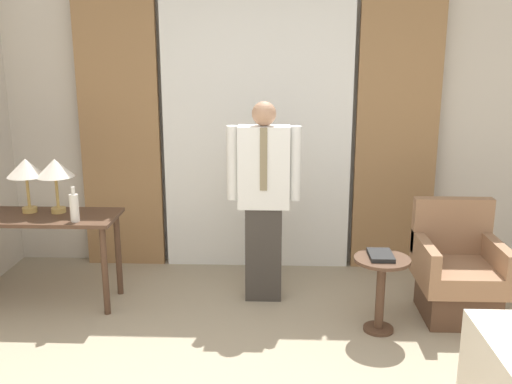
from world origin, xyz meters
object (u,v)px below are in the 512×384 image
at_px(side_table, 381,282).
at_px(person, 264,195).
at_px(table_lamp_left, 26,170).
at_px(bottle_near_edge, 74,207).
at_px(desk, 42,230).
at_px(book, 381,255).
at_px(armchair, 457,275).
at_px(table_lamp_right, 55,170).

bearing_deg(side_table, person, 148.26).
relative_size(table_lamp_left, bottle_near_edge, 1.61).
relative_size(desk, person, 0.75).
height_order(bottle_near_edge, person, person).
bearing_deg(table_lamp_left, book, -9.34).
height_order(person, side_table, person).
xyz_separation_m(bottle_near_edge, book, (2.28, -0.22, -0.27)).
bearing_deg(side_table, book, 119.13).
height_order(bottle_near_edge, side_table, bottle_near_edge).
bearing_deg(book, person, 148.79).
distance_m(desk, person, 1.79).
bearing_deg(bottle_near_edge, desk, 155.82).
relative_size(table_lamp_left, side_table, 0.77).
relative_size(desk, armchair, 1.38).
xyz_separation_m(desk, person, (1.76, 0.15, 0.26)).
distance_m(desk, table_lamp_left, 0.49).
bearing_deg(desk, bottle_near_edge, -24.18).
height_order(table_lamp_left, side_table, table_lamp_left).
height_order(table_lamp_left, table_lamp_right, same).
distance_m(table_lamp_right, book, 2.58).
height_order(bottle_near_edge, book, bottle_near_edge).
xyz_separation_m(person, armchair, (1.50, -0.25, -0.56)).
bearing_deg(table_lamp_right, armchair, -3.32).
relative_size(table_lamp_left, book, 1.77).
distance_m(table_lamp_right, person, 1.66).
xyz_separation_m(desk, bottle_near_edge, (0.33, -0.15, 0.23)).
bearing_deg(table_lamp_left, person, 2.06).
relative_size(desk, side_table, 2.14).
relative_size(person, side_table, 2.87).
relative_size(armchair, side_table, 1.55).
bearing_deg(table_lamp_left, desk, -35.46).
bearing_deg(person, table_lamp_left, -177.94).
xyz_separation_m(table_lamp_left, armchair, (3.37, -0.18, -0.77)).
height_order(desk, book, desk).
bearing_deg(table_lamp_right, bottle_near_edge, -47.12).
distance_m(desk, armchair, 3.27).
bearing_deg(armchair, table_lamp_left, 176.91).
relative_size(desk, bottle_near_edge, 4.50).
height_order(desk, person, person).
bearing_deg(table_lamp_left, armchair, -3.09).
relative_size(table_lamp_right, side_table, 0.77).
height_order(table_lamp_left, armchair, table_lamp_left).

